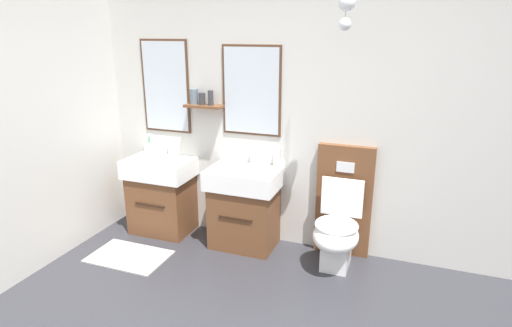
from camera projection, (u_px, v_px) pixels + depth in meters
wall_back at (326, 102)px, 3.60m from camera, size 4.48×0.61×2.68m
bath_mat at (129, 256)px, 3.76m from camera, size 0.68×0.44×0.01m
vanity_sink_left at (162, 193)px, 4.17m from camera, size 0.64×0.47×0.75m
tap_on_left_sink at (168, 148)px, 4.19m from camera, size 0.03×0.13×0.11m
vanity_sink_right at (245, 206)px, 3.88m from camera, size 0.64×0.47×0.75m
tap_on_right_sink at (251, 156)px, 3.90m from camera, size 0.03×0.13×0.11m
toilet at (340, 222)px, 3.59m from camera, size 0.48×0.62×1.00m
toothbrush_cup at (147, 147)px, 4.26m from camera, size 0.07×0.07×0.20m
soap_dispenser at (277, 158)px, 3.81m from camera, size 0.06×0.06×0.19m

